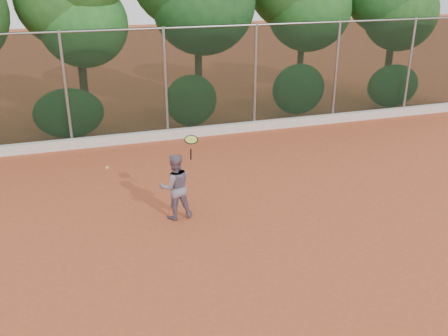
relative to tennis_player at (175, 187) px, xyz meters
name	(u,v)px	position (x,y,z in m)	size (l,w,h in m)	color
ground	(239,243)	(0.97, -1.48, -0.75)	(80.00, 80.00, 0.00)	#B44E2A
concrete_curb	(169,134)	(0.97, 5.34, -0.60)	(24.00, 0.20, 0.30)	silver
tennis_player	(175,187)	(0.00, 0.00, 0.00)	(0.72, 0.56, 1.49)	slate
chainlink_fence	(166,81)	(0.97, 5.52, 1.11)	(24.09, 0.09, 3.50)	black
tennis_racket	(191,141)	(0.36, -0.12, 1.05)	(0.35, 0.34, 0.56)	black
tennis_ball_in_flight	(107,168)	(-1.40, 0.04, 0.61)	(0.07, 0.07, 0.07)	#B0CA2E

